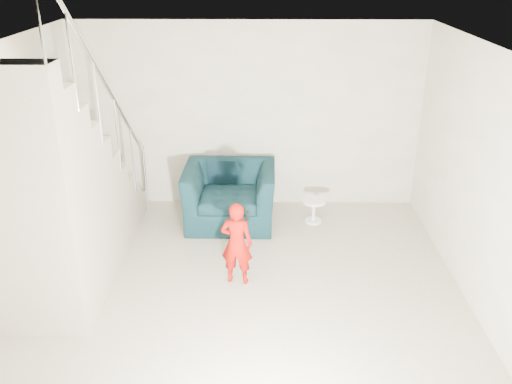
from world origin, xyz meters
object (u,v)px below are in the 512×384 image
(armchair, at_px, (230,195))
(toddler, at_px, (237,243))
(side_table, at_px, (314,207))
(staircase, at_px, (61,206))

(armchair, height_order, toddler, toddler)
(armchair, distance_m, side_table, 1.20)
(toddler, bearing_deg, staircase, 7.83)
(staircase, bearing_deg, toddler, -0.29)
(armchair, relative_size, toddler, 1.25)
(armchair, distance_m, staircase, 2.40)
(toddler, xyz_separation_m, staircase, (-1.94, 0.01, 0.44))
(side_table, relative_size, staircase, 0.09)
(toddler, xyz_separation_m, side_table, (1.01, 1.55, -0.27))
(armchair, relative_size, side_table, 3.65)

